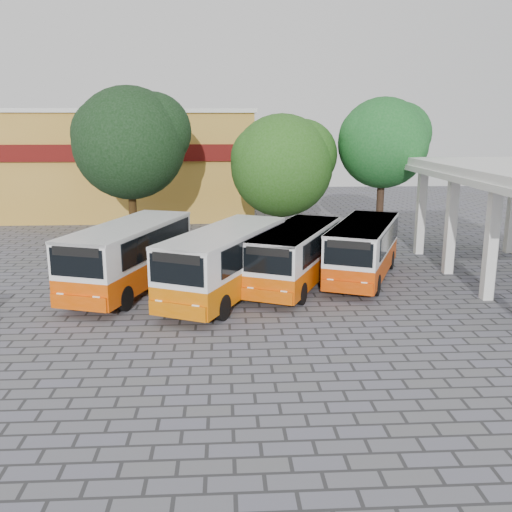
{
  "coord_description": "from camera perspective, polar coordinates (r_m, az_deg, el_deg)",
  "views": [
    {
      "loc": [
        -3.29,
        -20.81,
        7.37
      ],
      "look_at": [
        -1.87,
        4.03,
        1.5
      ],
      "focal_mm": 40.0,
      "sensor_mm": 36.0,
      "label": 1
    }
  ],
  "objects": [
    {
      "name": "ground",
      "position": [
        22.33,
        5.41,
        -6.07
      ],
      "size": [
        90.0,
        90.0,
        0.0
      ],
      "primitive_type": "plane",
      "color": "#5C5C5F",
      "rests_on": "ground"
    },
    {
      "name": "tree_middle",
      "position": [
        34.8,
        2.72,
        9.36
      ],
      "size": [
        6.47,
        6.16,
        7.88
      ],
      "color": "black",
      "rests_on": "ground"
    },
    {
      "name": "tree_right",
      "position": [
        36.01,
        12.7,
        11.25
      ],
      "size": [
        5.73,
        5.46,
        8.85
      ],
      "color": "#3D291D",
      "rests_on": "ground"
    },
    {
      "name": "bus_far_left",
      "position": [
        25.81,
        -12.54,
        0.32
      ],
      "size": [
        5.03,
        8.83,
        2.99
      ],
      "rotation": [
        0.0,
        0.0,
        -0.33
      ],
      "color": "#DC4800",
      "rests_on": "ground"
    },
    {
      "name": "tree_left",
      "position": [
        36.0,
        -12.41,
        11.32
      ],
      "size": [
        7.15,
        6.81,
        9.52
      ],
      "color": "#402911",
      "rests_on": "ground"
    },
    {
      "name": "shophouse_block",
      "position": [
        47.54,
        -12.77,
        9.08
      ],
      "size": [
        20.4,
        10.4,
        8.3
      ],
      "color": "#BC892F",
      "rests_on": "ground"
    },
    {
      "name": "bus_centre_right",
      "position": [
        25.86,
        3.99,
        0.29
      ],
      "size": [
        5.19,
        8.11,
        2.72
      ],
      "rotation": [
        0.0,
        0.0,
        -0.42
      ],
      "color": "#D24D00",
      "rests_on": "ground"
    },
    {
      "name": "bus_centre_left",
      "position": [
        24.14,
        -3.09,
        -0.32
      ],
      "size": [
        5.74,
        8.79,
        2.95
      ],
      "rotation": [
        0.0,
        0.0,
        -0.44
      ],
      "color": "#CD5F00",
      "rests_on": "ground"
    },
    {
      "name": "bus_far_right",
      "position": [
        27.5,
        10.7,
        0.9
      ],
      "size": [
        5.12,
        8.16,
        2.74
      ],
      "rotation": [
        0.0,
        0.0,
        -0.41
      ],
      "color": "#C83900",
      "rests_on": "ground"
    }
  ]
}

